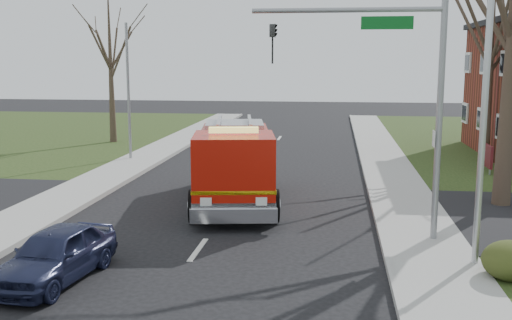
# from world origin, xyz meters

# --- Properties ---
(ground) EXTENTS (120.00, 120.00, 0.00)m
(ground) POSITION_xyz_m (0.00, 0.00, 0.00)
(ground) COLOR black
(ground) RESTS_ON ground
(sidewalk_right) EXTENTS (2.40, 80.00, 0.15)m
(sidewalk_right) POSITION_xyz_m (6.20, 0.00, 0.07)
(sidewalk_right) COLOR #9A9A94
(sidewalk_right) RESTS_ON ground
(health_center_sign) EXTENTS (0.12, 2.00, 1.40)m
(health_center_sign) POSITION_xyz_m (10.50, 12.50, 0.88)
(health_center_sign) COLOR #541318
(health_center_sign) RESTS_ON ground
(bare_tree_far) EXTENTS (5.25, 5.25, 10.50)m
(bare_tree_far) POSITION_xyz_m (11.00, 15.00, 6.49)
(bare_tree_far) COLOR #3A2D22
(bare_tree_far) RESTS_ON ground
(bare_tree_left) EXTENTS (4.50, 4.50, 9.00)m
(bare_tree_left) POSITION_xyz_m (-10.00, 20.00, 5.56)
(bare_tree_left) COLOR #3A2D22
(bare_tree_left) RESTS_ON ground
(traffic_signal_mast) EXTENTS (5.29, 0.18, 6.80)m
(traffic_signal_mast) POSITION_xyz_m (5.21, 1.50, 4.71)
(traffic_signal_mast) COLOR gray
(traffic_signal_mast) RESTS_ON ground
(streetlight_pole) EXTENTS (1.48, 0.16, 8.40)m
(streetlight_pole) POSITION_xyz_m (7.14, -0.50, 4.55)
(streetlight_pole) COLOR #B7BABF
(streetlight_pole) RESTS_ON ground
(utility_pole_far) EXTENTS (0.14, 0.14, 7.00)m
(utility_pole_far) POSITION_xyz_m (-6.80, 14.00, 3.50)
(utility_pole_far) COLOR gray
(utility_pole_far) RESTS_ON ground
(fire_engine) EXTENTS (3.90, 7.92, 3.06)m
(fire_engine) POSITION_xyz_m (0.11, 5.41, 1.39)
(fire_engine) COLOR #AF1308
(fire_engine) RESTS_ON ground
(parked_car_maroon) EXTENTS (2.00, 3.95, 1.29)m
(parked_car_maroon) POSITION_xyz_m (-2.80, -2.69, 0.65)
(parked_car_maroon) COLOR #1D2140
(parked_car_maroon) RESTS_ON ground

